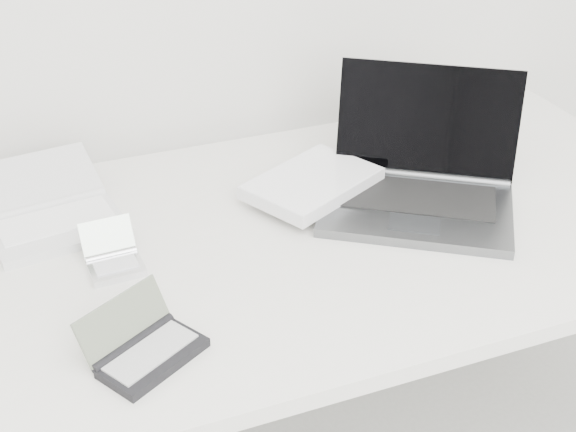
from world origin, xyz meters
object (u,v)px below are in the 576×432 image
object	(u,v)px
desk	(295,251)
palmtop_charcoal	(145,348)
laptop_large	(386,183)
netbook_open_white	(51,214)

from	to	relation	value
desk	palmtop_charcoal	world-z (taller)	palmtop_charcoal
desk	laptop_large	bearing A→B (deg)	10.06
laptop_large	netbook_open_white	xyz separation A→B (m)	(-0.61, 0.16, -0.02)
netbook_open_white	laptop_large	bearing A→B (deg)	-22.12
desk	laptop_large	xyz separation A→B (m)	(0.20, 0.04, 0.08)
desk	netbook_open_white	bearing A→B (deg)	154.69
desk	laptop_large	world-z (taller)	laptop_large
desk	laptop_large	size ratio (longest dim) A/B	2.91
desk	laptop_large	distance (m)	0.22
laptop_large	netbook_open_white	distance (m)	0.63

